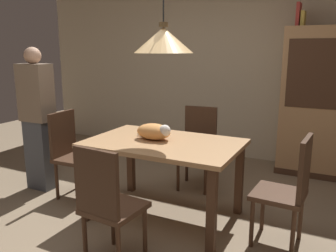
{
  "coord_description": "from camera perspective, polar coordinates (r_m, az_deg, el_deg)",
  "views": [
    {
      "loc": [
        1.53,
        -2.37,
        1.59
      ],
      "look_at": [
        0.04,
        0.59,
        0.85
      ],
      "focal_mm": 37.36,
      "sensor_mm": 36.0,
      "label": 1
    }
  ],
  "objects": [
    {
      "name": "chair_near_front",
      "position": [
        2.61,
        -9.91,
        -12.05
      ],
      "size": [
        0.43,
        0.43,
        0.93
      ],
      "color": "#472D1E",
      "rests_on": "ground"
    },
    {
      "name": "pendant_lamp",
      "position": [
        3.12,
        -0.74,
        13.89
      ],
      "size": [
        0.52,
        0.52,
        1.3
      ],
      "color": "#E5B775"
    },
    {
      "name": "cat_sleeping",
      "position": [
        3.28,
        -2.2,
        -0.9
      ],
      "size": [
        0.39,
        0.22,
        0.16
      ],
      "color": "#E59951",
      "rests_on": "dining_table"
    },
    {
      "name": "chair_far_back",
      "position": [
        4.07,
        4.92,
        -2.86
      ],
      "size": [
        0.44,
        0.44,
        0.93
      ],
      "color": "#472D1E",
      "rests_on": "ground"
    },
    {
      "name": "hutch_bookcase",
      "position": [
        4.75,
        24.66,
        2.93
      ],
      "size": [
        1.12,
        0.45,
        1.85
      ],
      "color": "tan",
      "rests_on": "ground"
    },
    {
      "name": "person_standing",
      "position": [
        4.18,
        -20.47,
        0.97
      ],
      "size": [
        0.36,
        0.22,
        1.61
      ],
      "color": "#4C515B",
      "rests_on": "ground"
    },
    {
      "name": "chair_left_side",
      "position": [
        3.92,
        -15.53,
        -3.87
      ],
      "size": [
        0.42,
        0.42,
        0.93
      ],
      "color": "#472D1E",
      "rests_on": "ground"
    },
    {
      "name": "chair_right_side",
      "position": [
        2.98,
        19.17,
        -9.38
      ],
      "size": [
        0.42,
        0.42,
        0.93
      ],
      "color": "#472D1E",
      "rests_on": "ground"
    },
    {
      "name": "book_yellow_short",
      "position": [
        4.74,
        21.19,
        15.99
      ],
      "size": [
        0.04,
        0.2,
        0.18
      ],
      "primitive_type": "cube",
      "color": "gold",
      "rests_on": "hutch_bookcase"
    },
    {
      "name": "ground",
      "position": [
        3.24,
        -5.57,
        -16.88
      ],
      "size": [
        10.0,
        10.0,
        0.0
      ],
      "primitive_type": "plane",
      "color": "#847056"
    },
    {
      "name": "book_red_tall",
      "position": [
        4.75,
        20.53,
        16.64
      ],
      "size": [
        0.04,
        0.22,
        0.28
      ],
      "primitive_type": "cube",
      "color": "#B73833",
      "rests_on": "hutch_bookcase"
    },
    {
      "name": "back_wall",
      "position": [
        5.25,
        9.93,
        10.86
      ],
      "size": [
        6.4,
        0.1,
        2.9
      ],
      "primitive_type": "cube",
      "color": "beige",
      "rests_on": "ground"
    },
    {
      "name": "dining_table",
      "position": [
        3.26,
        -0.69,
        -4.24
      ],
      "size": [
        1.4,
        0.9,
        0.75
      ],
      "color": "tan",
      "rests_on": "ground"
    }
  ]
}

